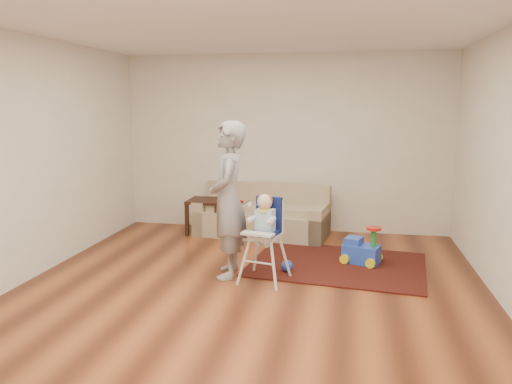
% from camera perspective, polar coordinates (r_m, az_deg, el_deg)
% --- Properties ---
extents(ground, '(5.50, 5.50, 0.00)m').
position_cam_1_polar(ground, '(5.33, -0.82, -11.39)').
color(ground, '#471F10').
rests_on(ground, ground).
extents(room_envelope, '(5.04, 5.52, 2.72)m').
position_cam_1_polar(room_envelope, '(5.48, 0.25, 9.28)').
color(room_envelope, beige).
rests_on(room_envelope, ground).
extents(sofa, '(2.03, 1.04, 0.75)m').
position_cam_1_polar(sofa, '(7.44, 0.65, -2.17)').
color(sofa, tan).
rests_on(sofa, ground).
extents(side_table, '(0.52, 0.52, 0.52)m').
position_cam_1_polar(side_table, '(7.66, -5.73, -2.76)').
color(side_table, black).
rests_on(side_table, ground).
extents(area_rug, '(2.24, 1.78, 0.02)m').
position_cam_1_polar(area_rug, '(6.26, 9.25, -8.16)').
color(area_rug, black).
rests_on(area_rug, ground).
extents(ride_on_toy, '(0.51, 0.43, 0.47)m').
position_cam_1_polar(ride_on_toy, '(6.29, 12.00, -5.84)').
color(ride_on_toy, blue).
rests_on(ride_on_toy, area_rug).
extents(toy_ball, '(0.14, 0.14, 0.14)m').
position_cam_1_polar(toy_ball, '(5.90, 3.56, -8.41)').
color(toy_ball, blue).
rests_on(toy_ball, area_rug).
extents(high_chair, '(0.55, 0.55, 0.99)m').
position_cam_1_polar(high_chair, '(5.51, 0.99, -5.45)').
color(high_chair, silver).
rests_on(high_chair, ground).
extents(adult, '(0.53, 0.71, 1.77)m').
position_cam_1_polar(adult, '(5.61, -3.20, -0.93)').
color(adult, gray).
rests_on(adult, ground).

